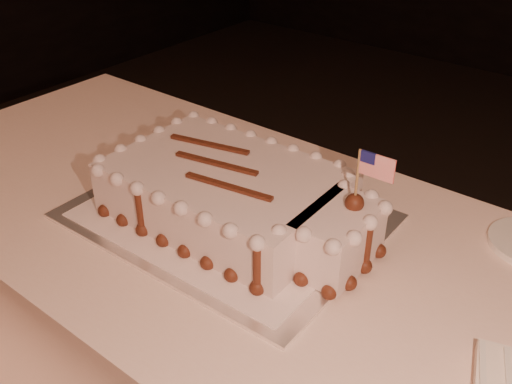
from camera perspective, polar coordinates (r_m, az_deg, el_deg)
The scene contains 3 objects.
cake_board at distance 1.20m, azimuth -3.01°, elevation -2.43°, with size 0.61×0.46×0.01m, color white.
doily at distance 1.19m, azimuth -3.01°, elevation -2.23°, with size 0.55×0.42×0.00m, color white.
sheet_cake at distance 1.15m, azimuth -1.84°, elevation -0.46°, with size 0.58×0.34×0.23m.
Camera 1 is at (0.35, -0.13, 1.43)m, focal length 40.00 mm.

